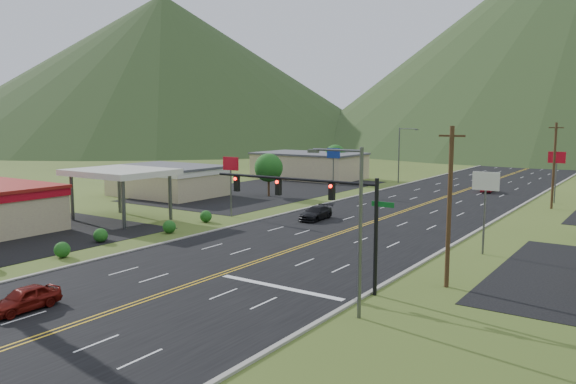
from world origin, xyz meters
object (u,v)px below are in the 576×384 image
Objects in this scene: traffic_signal at (317,201)px; car_red_far at (487,188)px; streetlight_east at (355,221)px; streetlight_west at (401,151)px; gas_canopy at (120,173)px; car_red_near at (24,299)px; car_dark_mid at (316,213)px.

traffic_signal is 3.25× the size of car_red_far.
streetlight_east is (4.70, -4.00, -0.15)m from traffic_signal.
streetlight_east is 56.58m from car_red_far.
car_red_far is at bearing -15.47° from streetlight_west.
gas_canopy reaches higher than car_red_far.
car_red_near is (7.62, -69.32, -4.51)m from streetlight_west.
car_dark_mid is at bearing 90.39° from car_red_near.
gas_canopy is at bearing -102.13° from streetlight_west.
gas_canopy is (-10.32, -48.00, -0.31)m from streetlight_west.
streetlight_west is (-18.16, 56.00, -0.15)m from traffic_signal.
gas_canopy is 2.48× the size of car_red_far.
car_dark_mid is at bearing 121.60° from traffic_signal.
streetlight_east reaches higher than gas_canopy.
car_red_far is (8.72, 32.53, -0.03)m from car_dark_mid.
streetlight_west is 69.88m from car_red_near.
car_red_near is 65.58m from car_red_far.
gas_canopy is at bearing 164.30° from traffic_signal.
traffic_signal is 1.46× the size of streetlight_west.
traffic_signal is 1.46× the size of streetlight_east.
car_red_near is 0.82× the size of car_dark_mid.
car_dark_mid is at bearing 34.31° from gas_canopy.
traffic_signal is 3.35× the size of car_red_near.
gas_canopy is (-28.48, 8.00, -0.46)m from traffic_signal.
streetlight_east is 35.28m from gas_canopy.
traffic_signal is 58.88m from streetlight_west.
streetlight_east is 18.42m from car_red_near.
streetlight_west is 49.10m from gas_canopy.
car_dark_mid reaches higher than car_red_near.
streetlight_east is 2.23× the size of car_red_far.
car_red_far is at bearing 98.02° from streetlight_east.
streetlight_west reaches higher than car_dark_mid.
streetlight_east is at bearing 29.46° from car_red_near.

